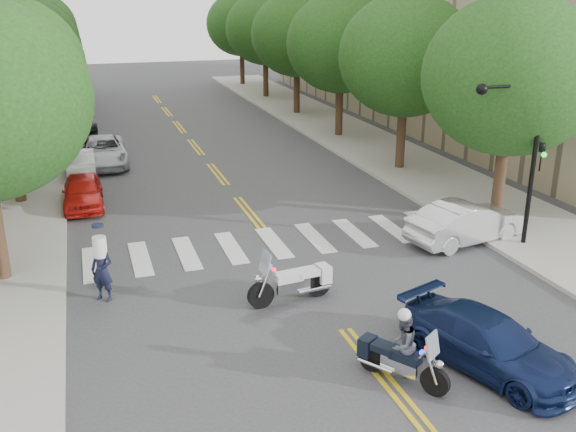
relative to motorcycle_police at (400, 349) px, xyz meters
name	(u,v)px	position (x,y,z in m)	size (l,w,h in m)	color
ground	(345,330)	(-0.25, 2.54, -0.82)	(140.00, 140.00, 0.00)	#38383A
sidewalk_left	(17,158)	(-9.75, 24.54, -0.75)	(5.00, 60.00, 0.15)	#9E9991
sidewalk_right	(349,135)	(9.25, 24.54, -0.75)	(5.00, 60.00, 0.15)	#9E9991
tree_l_1	(2,69)	(-9.05, 16.54, 4.73)	(6.40, 6.40, 8.45)	#382316
tree_l_2	(17,52)	(-9.05, 24.54, 4.73)	(6.40, 6.40, 8.45)	#382316
tree_l_3	(26,41)	(-9.05, 32.54, 4.73)	(6.40, 6.40, 8.45)	#382316
tree_l_4	(33,33)	(-9.05, 40.54, 4.73)	(6.40, 6.40, 8.45)	#382316
tree_l_5	(37,27)	(-9.05, 48.54, 4.73)	(6.40, 6.40, 8.45)	#382316
tree_r_0	(511,76)	(8.55, 8.54, 4.73)	(6.40, 6.40, 8.45)	#382316
tree_r_1	(406,56)	(8.55, 16.54, 4.73)	(6.40, 6.40, 8.45)	#382316
tree_r_2	(341,43)	(8.55, 24.54, 4.73)	(6.40, 6.40, 8.45)	#382316
tree_r_3	(297,35)	(8.55, 32.54, 4.73)	(6.40, 6.40, 8.45)	#382316
tree_r_4	(265,29)	(8.55, 40.54, 4.73)	(6.40, 6.40, 8.45)	#382316
tree_r_5	(241,24)	(8.55, 48.54, 4.73)	(6.40, 6.40, 8.45)	#382316
traffic_signal_pole	(524,143)	(7.46, 6.03, 2.90)	(2.82, 0.42, 6.00)	black
motorcycle_police	(400,349)	(0.00, 0.00, 0.00)	(1.49, 2.01, 1.85)	black
motorcycle_parked	(297,282)	(-0.89, 4.56, -0.24)	(2.58, 0.79, 1.67)	black
officer_standing	(102,270)	(-6.18, 6.29, 0.11)	(0.68, 0.45, 1.87)	black
convertible	(466,222)	(6.25, 7.04, -0.09)	(1.56, 4.47, 1.47)	silver
sedan_blue	(488,343)	(2.25, -0.13, -0.17)	(1.83, 4.49, 1.30)	#101D45
parked_car_a	(83,191)	(-6.55, 15.30, -0.16)	(1.58, 3.92, 1.33)	red
parked_car_b	(81,164)	(-6.55, 20.11, -0.21)	(1.29, 3.70, 1.22)	silver
parked_car_c	(103,151)	(-5.45, 22.04, -0.11)	(2.36, 5.13, 1.43)	#B1B2B9
parked_car_d	(78,121)	(-6.55, 31.04, -0.11)	(2.00, 4.92, 1.43)	black
parked_car_e	(77,113)	(-6.55, 33.74, -0.11)	(1.69, 4.20, 1.43)	gray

